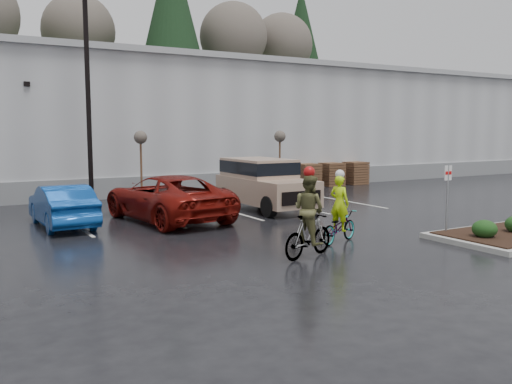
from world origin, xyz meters
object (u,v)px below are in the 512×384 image
car_blue (62,206)px  lamppost (87,70)px  pallet_stack_a (307,175)px  pallet_stack_b (331,174)px  cyclist_hivis (339,220)px  cyclist_olive (309,225)px  sapling_east (280,140)px  pallet_stack_c (355,173)px  sapling_mid (141,141)px  fire_lane_sign (447,191)px  suv_tan (266,184)px  car_red (167,198)px

car_blue → lamppost: bearing=-116.9°
pallet_stack_a → pallet_stack_b: size_ratio=1.00×
cyclist_hivis → cyclist_olive: 2.10m
sapling_east → cyclist_hivis: bearing=-115.2°
lamppost → pallet_stack_c: 16.89m
sapling_mid → sapling_east: bearing=0.0°
sapling_east → fire_lane_sign: (-2.20, -12.80, -1.32)m
cyclist_olive → car_blue: bearing=13.1°
pallet_stack_a → suv_tan: size_ratio=0.26×
sapling_east → cyclist_olive: bearing=-119.8°
pallet_stack_a → cyclist_hivis: cyclist_hivis is taller
cyclist_olive → pallet_stack_c: bearing=-61.1°
suv_tan → fire_lane_sign: bearing=-76.9°
pallet_stack_c → cyclist_olive: size_ratio=0.58×
lamppost → sapling_east: 10.48m
lamppost → pallet_stack_a: bearing=9.1°
suv_tan → cyclist_olive: cyclist_olive is taller
pallet_stack_a → suv_tan: bearing=-136.4°
suv_tan → sapling_mid: bearing=124.3°
suv_tan → cyclist_hivis: (-1.59, -6.69, -0.37)m
pallet_stack_a → cyclist_hivis: bearing=-122.1°
lamppost → cyclist_hivis: size_ratio=4.37×
sapling_east → car_red: (-8.44, -5.67, -1.91)m
lamppost → sapling_mid: bearing=21.8°
pallet_stack_a → cyclist_hivis: 15.17m
sapling_mid → cyclist_olive: (0.11, -12.88, -1.88)m
sapling_mid → cyclist_hivis: size_ratio=1.51×
fire_lane_sign → car_blue: fire_lane_sign is taller
pallet_stack_a → sapling_mid: bearing=-174.3°
car_red → cyclist_olive: (1.05, -7.21, 0.03)m
sapling_east → car_blue: bearing=-156.9°
sapling_east → cyclist_hivis: (-5.57, -11.85, -2.07)m
pallet_stack_b → lamppost: bearing=-172.0°
sapling_mid → fire_lane_sign: (5.30, -12.80, -1.32)m
lamppost → car_blue: lamppost is taller
pallet_stack_c → lamppost: bearing=-172.9°
fire_lane_sign → sapling_east: bearing=80.2°
sapling_mid → lamppost: bearing=-158.2°
pallet_stack_b → cyclist_olive: bearing=-129.9°
sapling_east → cyclist_olive: sapling_east is taller
lamppost → pallet_stack_a: size_ratio=6.83×
car_red → cyclist_olive: size_ratio=2.54×
sapling_mid → suv_tan: (3.52, -5.16, -1.70)m
sapling_mid → car_blue: size_ratio=0.74×
pallet_stack_a → lamppost: bearing=-170.9°
pallet_stack_b → fire_lane_sign: (-6.40, -13.80, 0.73)m
lamppost → cyclist_hivis: 12.75m
sapling_east → cyclist_olive: (-7.39, -12.88, -1.88)m
pallet_stack_c → fire_lane_sign: fire_lane_sign is taller
lamppost → cyclist_olive: bearing=-77.6°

